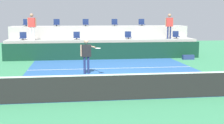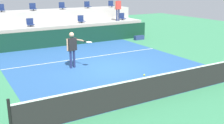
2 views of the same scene
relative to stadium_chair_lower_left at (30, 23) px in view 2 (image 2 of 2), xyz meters
The scene contains 19 objects.
ground_plane 7.59m from the stadium_chair_lower_left, 76.17° to the right, with size 40.00×40.00×0.00m, color #388456.
court_inner_paint 6.65m from the stadium_chair_lower_left, 74.06° to the right, with size 9.00×10.00×0.01m, color #285693.
court_service_line 5.35m from the stadium_chair_lower_left, 69.78° to the right, with size 9.00×0.06×0.00m, color white.
tennis_net 11.41m from the stadium_chair_lower_left, 81.00° to the right, with size 10.48×0.08×1.07m.
sponsor_backboard 2.35m from the stadium_chair_lower_left, 34.72° to the right, with size 13.00×0.16×1.10m, color #0F3323.
seating_tier_lower 1.97m from the stadium_chair_lower_left, ahead, with size 13.00×1.80×1.25m, color #ADAAA3.
seating_tier_upper 2.61m from the stadium_chair_lower_left, 46.35° to the left, with size 13.00×1.80×2.10m, color #ADAAA3.
stadium_chair_lower_left is the anchor object (origin of this frame).
stadium_chair_lower_right 3.60m from the stadium_chair_lower_left, ahead, with size 0.44×0.40×0.52m.
stadium_chair_lower_far_right 7.08m from the stadium_chair_lower_left, ahead, with size 0.44×0.40×0.52m.
stadium_chair_upper_left 2.45m from the stadium_chair_lower_left, 128.27° to the left, with size 0.44×0.40×0.52m.
stadium_chair_upper_mid_left 2.11m from the stadium_chair_lower_left, 68.44° to the left, with size 0.44×0.40×0.52m.
stadium_chair_upper_mid_right 3.51m from the stadium_chair_lower_left, 31.94° to the left, with size 0.44×0.40×0.52m.
stadium_chair_upper_right 5.35m from the stadium_chair_lower_left, 19.92° to the left, with size 0.44×0.40×0.52m.
stadium_chair_upper_far_right 7.40m from the stadium_chair_lower_left, 14.17° to the left, with size 0.44×0.40×0.52m.
tennis_player 6.27m from the stadium_chair_lower_left, 86.67° to the right, with size 0.97×1.15×1.73m.
spectator_leaning_on_rail 6.50m from the stadium_chair_lower_left, ahead, with size 0.61×0.27×1.75m.
tennis_ball 10.81m from the stadium_chair_lower_left, 83.57° to the right, with size 0.07×0.07×0.07m.
equipment_bag 7.64m from the stadium_chair_lower_left, 15.70° to the right, with size 0.76×0.28×0.30m, color navy.
Camera 2 is at (-6.14, -10.80, 3.81)m, focal length 43.90 mm.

